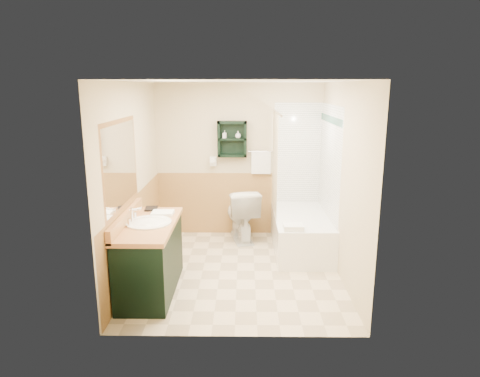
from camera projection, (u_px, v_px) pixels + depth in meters
name	position (u px, v px, depth m)	size (l,w,h in m)	color
floor	(237.00, 271.00, 5.57)	(3.00, 3.00, 0.00)	beige
back_wall	(239.00, 160.00, 6.77)	(2.60, 0.04, 2.40)	beige
left_wall	(131.00, 181.00, 5.30)	(0.04, 3.00, 2.40)	beige
right_wall	(344.00, 181.00, 5.28)	(0.04, 3.00, 2.40)	beige
ceiling	(237.00, 79.00, 5.00)	(2.60, 3.00, 0.04)	white
wainscot_left	(137.00, 234.00, 5.47)	(2.98, 2.98, 1.00)	tan
wainscot_back	(239.00, 203.00, 6.90)	(2.58, 2.58, 1.00)	tan
mirror_frame	(121.00, 165.00, 4.70)	(1.30, 1.30, 1.00)	brown
mirror_glass	(121.00, 165.00, 4.70)	(1.20, 1.20, 0.90)	white
tile_right	(328.00, 180.00, 6.04)	(1.50, 1.50, 2.10)	white
tile_back	(304.00, 170.00, 6.75)	(0.95, 0.95, 2.10)	white
tile_accent	(331.00, 119.00, 5.84)	(1.50, 1.50, 0.10)	#134433
wall_shelf	(232.00, 139.00, 6.57)	(0.45, 0.15, 0.55)	black
hair_dryer	(213.00, 161.00, 6.68)	(0.10, 0.24, 0.18)	white
towel_bar	(261.00, 152.00, 6.66)	(0.40, 0.06, 0.40)	white
curtain_rod	(277.00, 112.00, 5.83)	(0.03, 0.03, 1.60)	silver
shower_curtain	(275.00, 171.00, 6.19)	(1.05, 1.05, 1.70)	beige
vanity	(150.00, 257.00, 4.94)	(0.59, 1.31, 0.83)	black
bathtub	(302.00, 233.00, 6.20)	(0.80, 1.50, 0.53)	white
toilet	(241.00, 214.00, 6.63)	(0.46, 0.82, 0.81)	white
counter_towel	(163.00, 213.00, 5.16)	(0.26, 0.20, 0.04)	white
vanity_book	(145.00, 201.00, 5.35)	(0.16, 0.02, 0.21)	black
tub_towel	(293.00, 227.00, 5.53)	(0.26, 0.21, 0.07)	white
soap_bottle_a	(225.00, 136.00, 6.56)	(0.05, 0.12, 0.05)	white
soap_bottle_b	(238.00, 135.00, 6.56)	(0.09, 0.11, 0.09)	white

